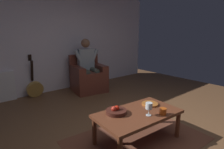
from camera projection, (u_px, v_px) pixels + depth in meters
ground_plane at (151, 148)px, 2.38m from camera, size 7.49×7.49×0.00m
wall_back at (50, 41)px, 4.45m from camera, size 6.30×0.06×2.50m
rug at (137, 140)px, 2.54m from camera, size 1.93×1.37×0.01m
armchair at (88, 78)px, 4.64m from camera, size 0.88×0.86×0.91m
person_seated at (88, 63)px, 4.55m from camera, size 0.66×0.61×1.31m
coffee_table at (138, 116)px, 2.46m from camera, size 1.19×0.72×0.42m
guitar at (35, 88)px, 4.20m from camera, size 0.37×0.29×0.98m
radiator at (0, 88)px, 3.86m from camera, size 0.60×0.06×0.65m
wine_glass_near at (149, 107)px, 2.33m from camera, size 0.09×0.09×0.17m
fruit_bowl at (116, 111)px, 2.41m from camera, size 0.28×0.28×0.11m
decorative_dish at (150, 104)px, 2.70m from camera, size 0.24×0.24×0.02m
candle_jar at (163, 111)px, 2.37m from camera, size 0.09×0.09×0.09m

